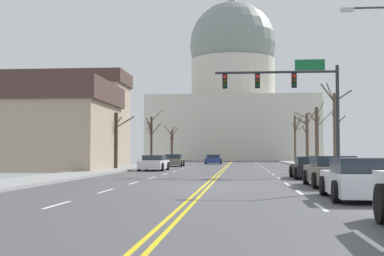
# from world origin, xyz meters

# --- Properties ---
(ground) EXTENTS (20.00, 180.00, 0.20)m
(ground) POSITION_xyz_m (0.00, -0.00, 0.02)
(ground) COLOR #4B4B50
(signal_gantry) EXTENTS (7.91, 0.41, 7.25)m
(signal_gantry) POSITION_xyz_m (4.85, 12.17, 5.38)
(signal_gantry) COLOR #28282D
(signal_gantry) RESTS_ON ground
(capitol_building) EXTENTS (29.73, 20.14, 31.80)m
(capitol_building) POSITION_xyz_m (0.00, 76.96, 12.06)
(capitol_building) COLOR beige
(capitol_building) RESTS_ON ground
(sedan_near_00) EXTENTS (2.04, 4.35, 1.19)m
(sedan_near_00) POSITION_xyz_m (5.24, 7.23, 0.55)
(sedan_near_00) COLOR black
(sedan_near_00) RESTS_ON ground
(sedan_near_01) EXTENTS (2.03, 4.56, 1.27)m
(sedan_near_01) POSITION_xyz_m (5.22, 0.16, 0.60)
(sedan_near_01) COLOR #6B6056
(sedan_near_01) RESTS_ON ground
(sedan_near_02) EXTENTS (2.02, 4.40, 1.25)m
(sedan_near_02) POSITION_xyz_m (5.00, -6.09, 0.60)
(sedan_near_02) COLOR silver
(sedan_near_02) RESTS_ON ground
(sedan_oncoming_00) EXTENTS (2.05, 4.44, 1.19)m
(sedan_oncoming_00) POSITION_xyz_m (-5.32, 18.96, 0.57)
(sedan_oncoming_00) COLOR silver
(sedan_oncoming_00) RESTS_ON ground
(sedan_oncoming_01) EXTENTS (2.07, 4.52, 1.22)m
(sedan_oncoming_01) POSITION_xyz_m (-5.41, 31.82, 0.57)
(sedan_oncoming_01) COLOR #6B6056
(sedan_oncoming_01) RESTS_ON ground
(sedan_oncoming_02) EXTENTS (2.16, 4.32, 1.14)m
(sedan_oncoming_02) POSITION_xyz_m (-1.95, 43.62, 0.54)
(sedan_oncoming_02) COLOR navy
(sedan_oncoming_02) RESTS_ON ground
(flank_building_00) EXTENTS (13.56, 6.80, 10.38)m
(flank_building_00) POSITION_xyz_m (-18.00, 36.22, 5.24)
(flank_building_00) COLOR tan
(flank_building_00) RESTS_ON ground
(flank_building_01) EXTENTS (14.34, 9.78, 6.83)m
(flank_building_01) POSITION_xyz_m (-15.68, 17.90, 3.46)
(flank_building_01) COLOR tan
(flank_building_01) RESTS_ON ground
(bare_tree_00) EXTENTS (2.49, 1.26, 6.47)m
(bare_tree_00) POSITION_xyz_m (8.51, 18.67, 3.39)
(bare_tree_00) COLOR brown
(bare_tree_00) RESTS_ON ground
(bare_tree_01) EXTENTS (1.58, 2.02, 5.92)m
(bare_tree_01) POSITION_xyz_m (-8.13, 34.43, 2.97)
(bare_tree_01) COLOR #423328
(bare_tree_01) RESTS_ON ground
(bare_tree_02) EXTENTS (2.19, 1.65, 5.76)m
(bare_tree_02) POSITION_xyz_m (8.00, 24.61, 2.84)
(bare_tree_02) COLOR #4C3D2D
(bare_tree_02) RESTS_ON ground
(bare_tree_03) EXTENTS (2.87, 2.59, 4.86)m
(bare_tree_03) POSITION_xyz_m (-8.74, 20.43, 2.62)
(bare_tree_03) COLOR #423328
(bare_tree_03) RESTS_ON ground
(bare_tree_04) EXTENTS (2.38, 1.80, 5.87)m
(bare_tree_04) POSITION_xyz_m (8.25, 33.82, 3.06)
(bare_tree_04) COLOR #4C3D2D
(bare_tree_04) RESTS_ON ground
(bare_tree_05) EXTENTS (1.97, 2.24, 5.11)m
(bare_tree_05) POSITION_xyz_m (-8.20, 52.14, 2.54)
(bare_tree_05) COLOR #423328
(bare_tree_05) RESTS_ON ground
(bare_tree_06) EXTENTS (1.38, 2.33, 6.36)m
(bare_tree_06) POSITION_xyz_m (8.53, 48.67, 3.53)
(bare_tree_06) COLOR #4C3D2D
(bare_tree_06) RESTS_ON ground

